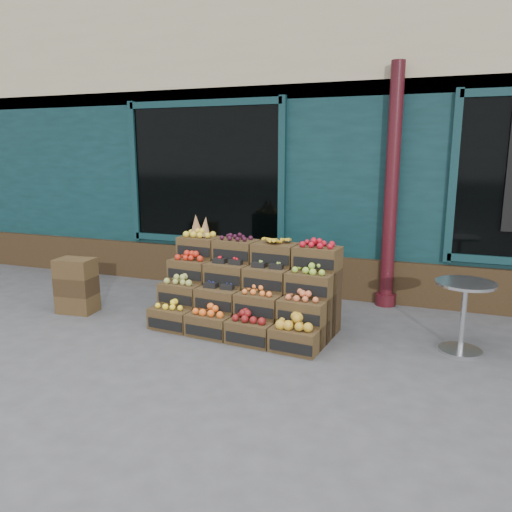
% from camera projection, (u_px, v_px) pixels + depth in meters
% --- Properties ---
extents(ground, '(60.00, 60.00, 0.00)m').
position_uv_depth(ground, '(250.00, 346.00, 5.44)').
color(ground, '#454548').
rests_on(ground, ground).
extents(shop_facade, '(12.00, 6.24, 4.80)m').
position_uv_depth(shop_facade, '(347.00, 135.00, 9.62)').
color(shop_facade, '#0D2B2E').
rests_on(shop_facade, ground).
extents(crate_display, '(2.16, 1.19, 1.31)m').
position_uv_depth(crate_display, '(247.00, 295.00, 5.94)').
color(crate_display, '#413019').
rests_on(crate_display, ground).
extents(spare_crates, '(0.51, 0.38, 0.72)m').
position_uv_depth(spare_crates, '(76.00, 286.00, 6.52)').
color(spare_crates, '#413019').
rests_on(spare_crates, ground).
extents(bistro_table, '(0.61, 0.61, 0.76)m').
position_uv_depth(bistro_table, '(464.00, 309.00, 5.18)').
color(bistro_table, silver).
rests_on(bistro_table, ground).
extents(shopkeeper, '(0.86, 0.64, 2.17)m').
position_uv_depth(shopkeeper, '(218.00, 212.00, 8.33)').
color(shopkeeper, '#1C642B').
rests_on(shopkeeper, ground).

